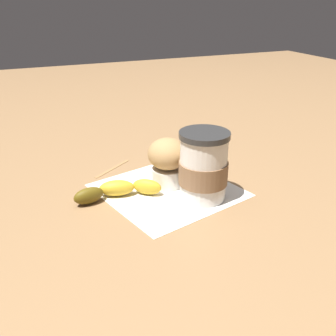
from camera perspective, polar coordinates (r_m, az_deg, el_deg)
name	(u,v)px	position (r m, az deg, el deg)	size (l,w,h in m)	color
ground_plane	(168,190)	(0.76, 0.00, -3.26)	(3.00, 3.00, 0.00)	#936D47
paper_napkin	(168,190)	(0.76, 0.00, -3.21)	(0.24, 0.24, 0.00)	white
coffee_cup	(203,167)	(0.71, 5.15, 0.13)	(0.09, 0.09, 0.13)	silver
muffin	(168,160)	(0.76, -0.07, 1.15)	(0.08, 0.08, 0.10)	white
banana	(118,190)	(0.73, -7.32, -3.12)	(0.17, 0.06, 0.03)	gold
wooden_stirrer	(113,168)	(0.86, -8.06, -0.06)	(0.11, 0.01, 0.00)	#9E7547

